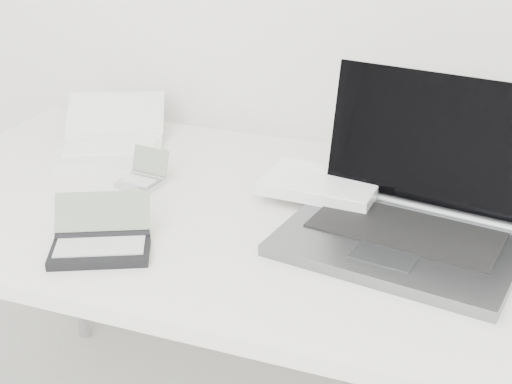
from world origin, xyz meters
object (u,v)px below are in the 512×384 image
(laptop_large, at_px, (391,208))
(desk, at_px, (277,235))
(netbook_open_white, at_px, (111,142))
(palmtop_charcoal, at_px, (101,242))

(laptop_large, bearing_deg, desk, -167.61)
(desk, height_order, netbook_open_white, netbook_open_white)
(netbook_open_white, xyz_separation_m, palmtop_charcoal, (0.23, -0.42, -0.00))
(netbook_open_white, bearing_deg, palmtop_charcoal, -84.97)
(desk, distance_m, netbook_open_white, 0.52)
(desk, xyz_separation_m, netbook_open_white, (-0.48, 0.18, 0.07))
(palmtop_charcoal, bearing_deg, netbook_open_white, 93.66)
(laptop_large, bearing_deg, netbook_open_white, 175.90)
(desk, height_order, palmtop_charcoal, palmtop_charcoal)
(laptop_large, relative_size, netbook_open_white, 1.46)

